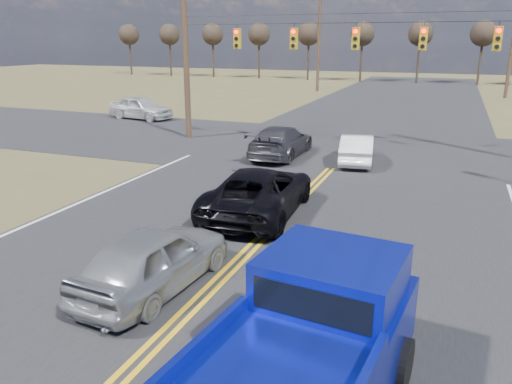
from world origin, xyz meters
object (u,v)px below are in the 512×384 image
(black_suv, at_px, (259,191))
(cross_car_west, at_px, (141,108))
(white_car_queue, at_px, (357,149))
(pickup_truck, at_px, (296,371))
(dgrey_car_queue, at_px, (281,141))
(silver_suv, at_px, (154,259))

(black_suv, height_order, cross_car_west, cross_car_west)
(white_car_queue, bearing_deg, pickup_truck, 89.70)
(black_suv, xyz_separation_m, dgrey_car_queue, (-1.96, 7.91, -0.03))
(silver_suv, height_order, dgrey_car_queue, silver_suv)
(black_suv, relative_size, cross_car_west, 1.17)
(black_suv, bearing_deg, cross_car_west, -49.88)
(silver_suv, xyz_separation_m, cross_car_west, (-14.15, 20.58, 0.07))
(silver_suv, xyz_separation_m, dgrey_car_queue, (-1.58, 13.32, -0.00))
(pickup_truck, bearing_deg, black_suv, 120.12)
(dgrey_car_queue, bearing_deg, cross_car_west, -30.34)
(silver_suv, bearing_deg, white_car_queue, -93.99)
(silver_suv, distance_m, black_suv, 5.42)
(white_car_queue, relative_size, dgrey_car_queue, 0.80)
(black_suv, distance_m, dgrey_car_queue, 8.14)
(white_car_queue, bearing_deg, cross_car_west, -32.14)
(dgrey_car_queue, bearing_deg, pickup_truck, 109.01)
(pickup_truck, bearing_deg, cross_car_west, 133.80)
(pickup_truck, relative_size, black_suv, 1.14)
(pickup_truck, height_order, dgrey_car_queue, pickup_truck)
(silver_suv, height_order, black_suv, black_suv)
(pickup_truck, xyz_separation_m, white_car_queue, (-2.17, 16.34, -0.43))
(pickup_truck, xyz_separation_m, cross_car_west, (-18.29, 23.61, -0.30))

